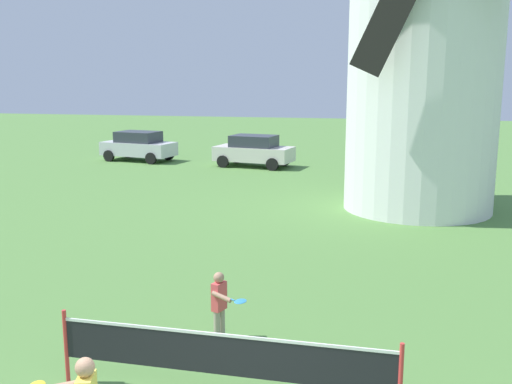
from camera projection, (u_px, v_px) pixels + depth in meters
The scene contains 5 objects.
windmill at pixel (426, 21), 18.42m from camera, with size 8.16×5.56×12.49m.
tennis_net at pixel (222, 355), 7.75m from camera, with size 4.68×0.06×1.10m.
player_far at pixel (220, 302), 9.60m from camera, with size 0.68×0.65×1.19m.
parked_car_silver at pixel (139, 146), 30.91m from camera, with size 4.07×2.41×1.56m.
parked_car_cream at pixel (254, 151), 28.82m from camera, with size 4.03×2.36×1.56m.
Camera 1 is at (1.80, -4.98, 4.29)m, focal length 40.91 mm.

